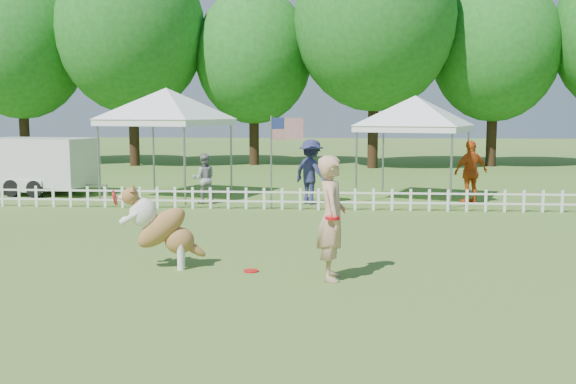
{
  "coord_description": "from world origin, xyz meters",
  "views": [
    {
      "loc": [
        1.22,
        -10.42,
        2.62
      ],
      "look_at": [
        0.29,
        2.0,
        1.1
      ],
      "focal_mm": 40.0,
      "sensor_mm": 36.0,
      "label": 1
    }
  ],
  "objects_px": {
    "spectator_a": "(204,179)",
    "canopy_tent_right": "(414,149)",
    "spectator_c": "(471,172)",
    "cargo_trailer": "(40,166)",
    "frisbee_on_turf": "(251,271)",
    "flag_pole": "(271,163)",
    "dog": "(163,228)",
    "handler": "(332,218)",
    "canopy_tent_left": "(167,144)",
    "spectator_b": "(311,172)"
  },
  "relations": [
    {
      "from": "spectator_a",
      "to": "canopy_tent_right",
      "type": "bearing_deg",
      "value": 174.91
    },
    {
      "from": "spectator_c",
      "to": "cargo_trailer",
      "type": "bearing_deg",
      "value": -29.3
    },
    {
      "from": "frisbee_on_turf",
      "to": "flag_pole",
      "type": "height_order",
      "value": "flag_pole"
    },
    {
      "from": "dog",
      "to": "handler",
      "type": "bearing_deg",
      "value": -21.7
    },
    {
      "from": "spectator_a",
      "to": "spectator_c",
      "type": "distance_m",
      "value": 7.82
    },
    {
      "from": "spectator_a",
      "to": "spectator_c",
      "type": "bearing_deg",
      "value": 167.2
    },
    {
      "from": "handler",
      "to": "flag_pole",
      "type": "height_order",
      "value": "flag_pole"
    },
    {
      "from": "dog",
      "to": "canopy_tent_left",
      "type": "relative_size",
      "value": 0.42
    },
    {
      "from": "dog",
      "to": "frisbee_on_turf",
      "type": "bearing_deg",
      "value": -15.76
    },
    {
      "from": "handler",
      "to": "frisbee_on_turf",
      "type": "height_order",
      "value": "handler"
    },
    {
      "from": "canopy_tent_right",
      "to": "cargo_trailer",
      "type": "bearing_deg",
      "value": -161.93
    },
    {
      "from": "dog",
      "to": "flag_pole",
      "type": "relative_size",
      "value": 0.55
    },
    {
      "from": "dog",
      "to": "spectator_a",
      "type": "height_order",
      "value": "spectator_a"
    },
    {
      "from": "handler",
      "to": "spectator_b",
      "type": "xyz_separation_m",
      "value": [
        -0.66,
        8.6,
        -0.05
      ]
    },
    {
      "from": "canopy_tent_right",
      "to": "spectator_b",
      "type": "distance_m",
      "value": 3.36
    },
    {
      "from": "dog",
      "to": "canopy_tent_right",
      "type": "height_order",
      "value": "canopy_tent_right"
    },
    {
      "from": "dog",
      "to": "spectator_c",
      "type": "xyz_separation_m",
      "value": [
        6.86,
        8.51,
        0.22
      ]
    },
    {
      "from": "spectator_a",
      "to": "dog",
      "type": "bearing_deg",
      "value": 80.06
    },
    {
      "from": "spectator_a",
      "to": "handler",
      "type": "bearing_deg",
      "value": 97.47
    },
    {
      "from": "flag_pole",
      "to": "spectator_c",
      "type": "height_order",
      "value": "flag_pole"
    },
    {
      "from": "flag_pole",
      "to": "spectator_c",
      "type": "distance_m",
      "value": 5.91
    },
    {
      "from": "spectator_b",
      "to": "spectator_a",
      "type": "bearing_deg",
      "value": 45.4
    },
    {
      "from": "handler",
      "to": "flag_pole",
      "type": "relative_size",
      "value": 0.77
    },
    {
      "from": "cargo_trailer",
      "to": "frisbee_on_turf",
      "type": "bearing_deg",
      "value": -38.9
    },
    {
      "from": "canopy_tent_left",
      "to": "flag_pole",
      "type": "bearing_deg",
      "value": -16.1
    },
    {
      "from": "handler",
      "to": "spectator_c",
      "type": "relative_size",
      "value": 1.06
    },
    {
      "from": "handler",
      "to": "frisbee_on_turf",
      "type": "bearing_deg",
      "value": 70.84
    },
    {
      "from": "canopy_tent_left",
      "to": "spectator_b",
      "type": "height_order",
      "value": "canopy_tent_left"
    },
    {
      "from": "canopy_tent_left",
      "to": "spectator_b",
      "type": "relative_size",
      "value": 1.78
    },
    {
      "from": "canopy_tent_left",
      "to": "canopy_tent_right",
      "type": "relative_size",
      "value": 1.08
    },
    {
      "from": "flag_pole",
      "to": "spectator_a",
      "type": "relative_size",
      "value": 1.75
    },
    {
      "from": "handler",
      "to": "canopy_tent_right",
      "type": "xyz_separation_m",
      "value": [
        2.44,
        9.75,
        0.56
      ]
    },
    {
      "from": "handler",
      "to": "canopy_tent_left",
      "type": "bearing_deg",
      "value": 25.13
    },
    {
      "from": "frisbee_on_turf",
      "to": "flag_pole",
      "type": "distance_m",
      "value": 7.29
    },
    {
      "from": "frisbee_on_turf",
      "to": "spectator_c",
      "type": "bearing_deg",
      "value": 58.18
    },
    {
      "from": "frisbee_on_turf",
      "to": "cargo_trailer",
      "type": "bearing_deg",
      "value": 129.96
    },
    {
      "from": "spectator_a",
      "to": "cargo_trailer",
      "type": "bearing_deg",
      "value": -33.93
    },
    {
      "from": "canopy_tent_left",
      "to": "canopy_tent_right",
      "type": "height_order",
      "value": "canopy_tent_left"
    },
    {
      "from": "canopy_tent_left",
      "to": "cargo_trailer",
      "type": "bearing_deg",
      "value": -168.08
    },
    {
      "from": "handler",
      "to": "canopy_tent_left",
      "type": "relative_size",
      "value": 0.59
    },
    {
      "from": "spectator_b",
      "to": "canopy_tent_left",
      "type": "bearing_deg",
      "value": 27.52
    },
    {
      "from": "frisbee_on_turf",
      "to": "canopy_tent_left",
      "type": "height_order",
      "value": "canopy_tent_left"
    },
    {
      "from": "handler",
      "to": "dog",
      "type": "relative_size",
      "value": 1.4
    },
    {
      "from": "dog",
      "to": "flag_pole",
      "type": "xyz_separation_m",
      "value": [
        1.13,
        7.07,
        0.58
      ]
    },
    {
      "from": "dog",
      "to": "cargo_trailer",
      "type": "relative_size",
      "value": 0.33
    },
    {
      "from": "dog",
      "to": "spectator_c",
      "type": "height_order",
      "value": "spectator_c"
    },
    {
      "from": "canopy_tent_left",
      "to": "spectator_b",
      "type": "distance_m",
      "value": 4.82
    },
    {
      "from": "dog",
      "to": "canopy_tent_right",
      "type": "distance_m",
      "value": 10.7
    },
    {
      "from": "canopy_tent_left",
      "to": "canopy_tent_right",
      "type": "xyz_separation_m",
      "value": [
        7.69,
        -0.12,
        -0.13
      ]
    },
    {
      "from": "dog",
      "to": "spectator_a",
      "type": "xyz_separation_m",
      "value": [
        -0.95,
        7.97,
        0.03
      ]
    }
  ]
}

